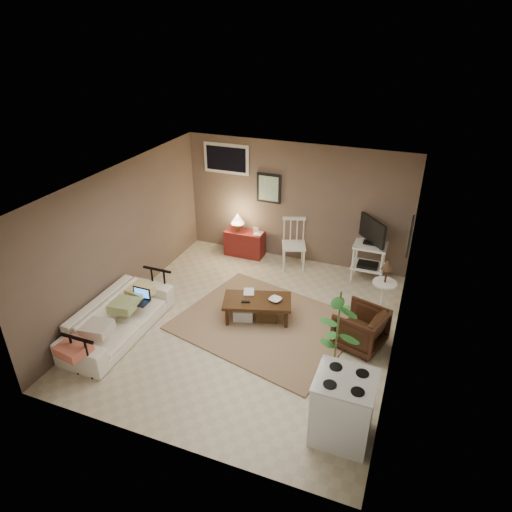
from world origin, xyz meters
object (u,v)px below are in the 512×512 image
at_px(armchair, 360,327).
at_px(tv_stand, 370,249).
at_px(coffee_table, 257,308).
at_px(side_table, 385,281).
at_px(sofa, 118,313).
at_px(red_console, 244,241).
at_px(spindle_chair, 294,245).
at_px(potted_plant, 336,343).
at_px(stove, 343,408).

bearing_deg(armchair, tv_stand, -157.33).
relative_size(coffee_table, side_table, 1.16).
relative_size(sofa, red_console, 2.19).
bearing_deg(side_table, tv_stand, 110.95).
height_order(sofa, armchair, sofa).
relative_size(coffee_table, sofa, 0.60).
xyz_separation_m(spindle_chair, potted_plant, (1.50, -3.20, 0.42)).
distance_m(side_table, stove, 2.74).
bearing_deg(spindle_chair, sofa, -121.68).
distance_m(spindle_chair, tv_stand, 1.47).
xyz_separation_m(tv_stand, armchair, (0.20, -2.00, -0.32)).
height_order(sofa, tv_stand, tv_stand).
height_order(spindle_chair, tv_stand, tv_stand).
relative_size(spindle_chair, potted_plant, 0.60).
bearing_deg(sofa, stove, -100.95).
relative_size(red_console, stove, 1.04).
height_order(coffee_table, potted_plant, potted_plant).
xyz_separation_m(tv_stand, side_table, (0.40, -1.05, -0.02)).
height_order(red_console, tv_stand, tv_stand).
bearing_deg(spindle_chair, red_console, 174.55).
height_order(red_console, armchair, red_console).
xyz_separation_m(coffee_table, spindle_chair, (0.03, 1.96, 0.23)).
relative_size(red_console, spindle_chair, 0.94).
bearing_deg(armchair, red_console, -110.50).
bearing_deg(side_table, coffee_table, -154.54).
distance_m(armchair, stove, 1.78).
bearing_deg(red_console, tv_stand, -2.62).
relative_size(tv_stand, armchair, 1.83).
height_order(tv_stand, side_table, tv_stand).
relative_size(spindle_chair, armchair, 1.45).
relative_size(red_console, tv_stand, 0.74).
bearing_deg(side_table, potted_plant, -99.46).
distance_m(armchair, potted_plant, 1.32).
relative_size(sofa, armchair, 2.96).
relative_size(coffee_table, spindle_chair, 1.22).
bearing_deg(coffee_table, stove, -45.90).
distance_m(tv_stand, armchair, 2.03).
xyz_separation_m(sofa, tv_stand, (3.36, 3.07, 0.27)).
distance_m(sofa, side_table, 4.28).
xyz_separation_m(side_table, stove, (-0.11, -2.73, -0.20)).
bearing_deg(spindle_chair, tv_stand, -0.47).
relative_size(sofa, stove, 2.27).
bearing_deg(tv_stand, sofa, -137.57).
height_order(spindle_chair, side_table, side_table).
bearing_deg(side_table, sofa, -151.76).
relative_size(side_table, armchair, 1.52).
relative_size(red_console, side_table, 0.89).
bearing_deg(spindle_chair, potted_plant, -64.89).
xyz_separation_m(red_console, armchair, (2.76, -2.12, 0.02)).
bearing_deg(coffee_table, potted_plant, -39.17).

